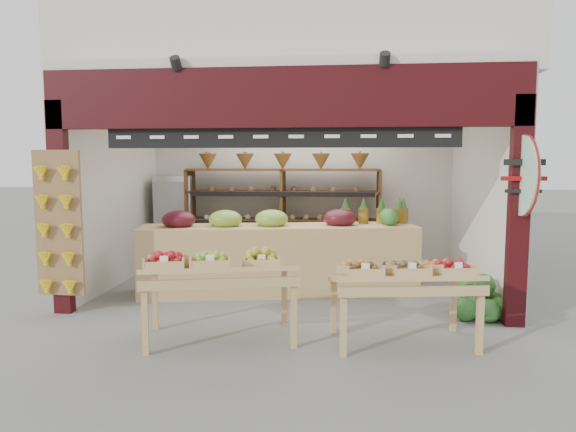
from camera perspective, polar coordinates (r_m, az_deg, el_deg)
The scene contains 11 objects.
ground at distance 7.39m, azimuth 0.00°, elevation -8.91°, with size 60.00×60.00×0.00m, color slate.
shop_structure at distance 8.98m, azimuth 1.08°, elevation 19.01°, with size 6.36×5.12×5.40m.
banana_board at distance 6.90m, azimuth -24.25°, elevation -1.06°, with size 0.60×0.15×1.80m.
gift_sign at distance 6.30m, azimuth 24.68°, elevation 4.09°, with size 0.04×0.93×0.92m.
back_shelving at distance 8.96m, azimuth -0.58°, elevation 1.82°, with size 3.37×0.55×2.05m.
refrigerator at distance 9.51m, azimuth -12.38°, elevation -0.59°, with size 0.65×0.65×1.66m, color silver.
cardboard_stack at distance 8.38m, azimuth -7.10°, elevation -5.27°, with size 1.09×0.90×0.73m.
mid_counter at distance 7.46m, azimuth -1.07°, elevation -4.50°, with size 4.03×1.45×1.22m.
display_table_left at distance 5.58m, azimuth -8.66°, elevation -5.54°, with size 1.76×1.23×1.02m.
display_table_right at distance 5.51m, azimuth 12.68°, elevation -6.25°, with size 1.58×1.03×0.96m.
watermelon_pile at distance 6.83m, azimuth 20.56°, elevation -8.88°, with size 0.75×0.70×0.53m.
Camera 1 is at (0.70, -7.10, 1.90)m, focal length 32.00 mm.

